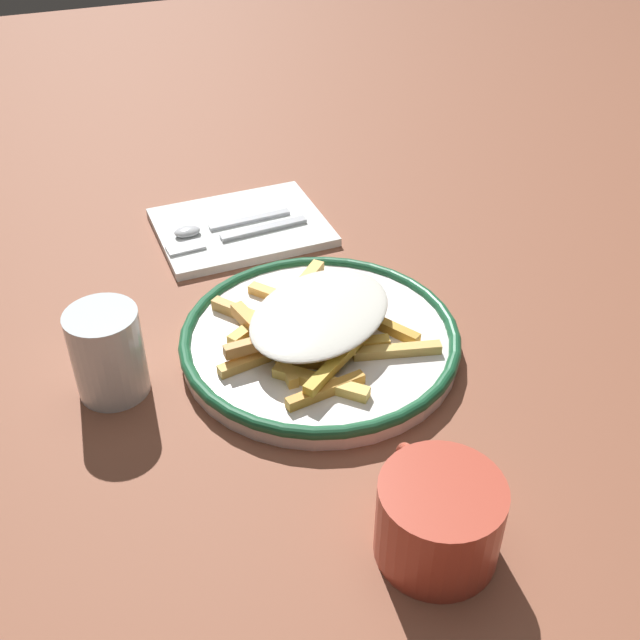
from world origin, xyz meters
name	(u,v)px	position (x,y,z in m)	size (l,w,h in m)	color
ground_plane	(320,350)	(0.00, 0.00, 0.00)	(2.60, 2.60, 0.00)	brown
plate	(320,340)	(0.00, 0.00, 0.01)	(0.28, 0.28, 0.02)	white
fries_heap	(315,323)	(0.00, 0.01, 0.04)	(0.22, 0.21, 0.04)	#F4BE5E
napkin	(241,227)	(0.25, 0.01, 0.01)	(0.16, 0.20, 0.01)	silver
fork	(237,235)	(0.22, 0.02, 0.01)	(0.03, 0.18, 0.00)	silver
spoon	(214,226)	(0.25, 0.05, 0.01)	(0.03, 0.15, 0.01)	silver
water_glass	(108,353)	(0.01, 0.20, 0.04)	(0.07, 0.07, 0.09)	silver
coffee_mug	(434,520)	(-0.25, 0.00, 0.04)	(0.12, 0.09, 0.07)	#B94734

